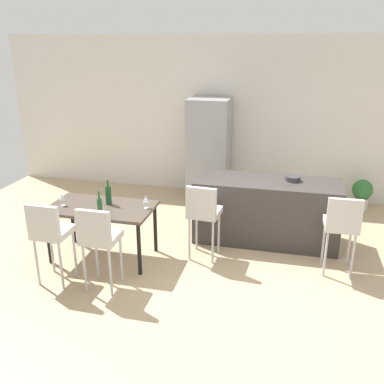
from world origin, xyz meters
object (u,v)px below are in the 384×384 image
(bar_chair_left, at_px, (203,210))
(dining_chair_far, at_px, (99,236))
(dining_chair_near, at_px, (50,230))
(fruit_bowl, at_px, (293,178))
(wine_glass_middle, at_px, (62,197))
(bar_chair_middle, at_px, (342,223))
(potted_plant, at_px, (362,193))
(wine_bottle_end, at_px, (100,206))
(dining_table, at_px, (102,211))
(wine_bottle_left, at_px, (108,195))
(refrigerator, at_px, (209,150))
(kitchen_island, at_px, (266,211))
(wine_glass_right, at_px, (146,199))

(bar_chair_left, xyz_separation_m, dining_chair_far, (-1.00, -1.01, 0.00))
(dining_chair_near, bearing_deg, fruit_bowl, 34.18)
(bar_chair_left, relative_size, wine_glass_middle, 6.03)
(bar_chair_middle, bearing_deg, dining_chair_far, -159.61)
(potted_plant, bearing_deg, wine_bottle_end, -140.97)
(wine_bottle_end, bearing_deg, dining_chair_far, -67.56)
(bar_chair_left, xyz_separation_m, dining_table, (-1.31, -0.27, -0.03))
(dining_chair_far, bearing_deg, dining_table, 112.58)
(bar_chair_left, height_order, wine_glass_middle, bar_chair_left)
(bar_chair_middle, xyz_separation_m, wine_bottle_left, (-2.97, -0.17, 0.17))
(dining_chair_far, height_order, fruit_bowl, dining_chair_far)
(wine_bottle_left, height_order, wine_bottle_end, wine_bottle_left)
(wine_bottle_end, bearing_deg, bar_chair_middle, 10.08)
(refrigerator, bearing_deg, wine_glass_middle, -117.79)
(bar_chair_left, distance_m, wine_glass_middle, 1.86)
(bar_chair_middle, bearing_deg, dining_chair_near, -163.15)
(bar_chair_left, height_order, dining_chair_near, same)
(kitchen_island, height_order, dining_chair_far, dining_chair_far)
(dining_table, bearing_deg, dining_chair_far, -67.42)
(wine_bottle_left, relative_size, wine_glass_middle, 1.91)
(wine_glass_middle, bearing_deg, dining_table, 10.60)
(wine_bottle_end, height_order, wine_glass_right, wine_bottle_end)
(kitchen_island, relative_size, wine_bottle_left, 6.11)
(wine_bottle_end, relative_size, potted_plant, 0.56)
(dining_chair_far, distance_m, wine_bottle_end, 0.56)
(kitchen_island, relative_size, wine_glass_middle, 11.70)
(dining_table, bearing_deg, fruit_bowl, 24.67)
(bar_chair_middle, height_order, wine_bottle_end, bar_chair_middle)
(potted_plant, bearing_deg, refrigerator, 179.79)
(dining_chair_near, bearing_deg, wine_glass_right, 42.29)
(dining_table, bearing_deg, potted_plant, 35.67)
(bar_chair_left, xyz_separation_m, wine_bottle_end, (-1.21, -0.52, 0.15))
(bar_chair_left, distance_m, potted_plant, 3.30)
(kitchen_island, height_order, wine_bottle_end, wine_bottle_end)
(fruit_bowl, height_order, potted_plant, fruit_bowl)
(dining_chair_far, bearing_deg, wine_bottle_end, 112.44)
(fruit_bowl, bearing_deg, bar_chair_left, -142.81)
(dining_chair_far, bearing_deg, wine_glass_right, 70.90)
(fruit_bowl, distance_m, potted_plant, 2.01)
(bar_chair_left, bearing_deg, kitchen_island, 44.83)
(bar_chair_middle, bearing_deg, fruit_bowl, 125.97)
(dining_table, height_order, potted_plant, dining_table)
(bar_chair_middle, distance_m, wine_glass_middle, 3.56)
(kitchen_island, xyz_separation_m, dining_table, (-2.08, -1.04, 0.21))
(dining_table, xyz_separation_m, dining_chair_far, (0.31, -0.74, 0.03))
(bar_chair_left, distance_m, dining_chair_far, 1.43)
(bar_chair_middle, xyz_separation_m, wine_glass_middle, (-3.54, -0.36, 0.17))
(dining_chair_near, height_order, dining_chair_far, same)
(bar_chair_left, relative_size, bar_chair_middle, 1.00)
(wine_bottle_left, xyz_separation_m, wine_glass_middle, (-0.57, -0.20, -0.01))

